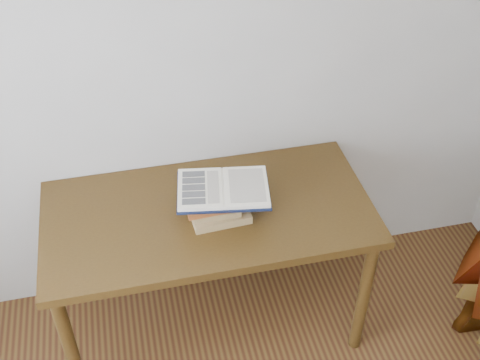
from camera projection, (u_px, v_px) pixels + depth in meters
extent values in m
cube|color=#B0AEA6|center=(179.00, 68.00, 2.61)|extent=(3.50, 0.04, 2.60)
cube|color=#412D10|center=(208.00, 214.00, 2.68)|extent=(1.46, 0.73, 0.04)
cylinder|color=#412D10|center=(71.00, 351.00, 2.59)|extent=(0.06, 0.06, 0.74)
cylinder|color=#412D10|center=(364.00, 297.00, 2.82)|extent=(0.06, 0.06, 0.74)
cylinder|color=#412D10|center=(70.00, 250.00, 3.05)|extent=(0.06, 0.06, 0.74)
cylinder|color=#412D10|center=(322.00, 210.00, 3.28)|extent=(0.06, 0.06, 0.74)
cube|color=#9A734F|center=(219.00, 213.00, 2.63)|extent=(0.26, 0.19, 0.04)
cube|color=#9A734F|center=(215.00, 208.00, 2.60)|extent=(0.21, 0.13, 0.03)
cube|color=#AE5A27|center=(214.00, 200.00, 2.60)|extent=(0.27, 0.18, 0.03)
cube|color=#AE5A27|center=(214.00, 197.00, 2.56)|extent=(0.23, 0.17, 0.03)
cube|color=black|center=(223.00, 190.00, 2.57)|extent=(0.43, 0.33, 0.01)
cube|color=silver|center=(200.00, 189.00, 2.55)|extent=(0.23, 0.29, 0.02)
cube|color=silver|center=(246.00, 187.00, 2.56)|extent=(0.23, 0.29, 0.02)
cylinder|color=silver|center=(223.00, 188.00, 2.56)|extent=(0.05, 0.26, 0.01)
cube|color=black|center=(194.00, 174.00, 2.61)|extent=(0.10, 0.05, 0.00)
cube|color=black|center=(194.00, 181.00, 2.58)|extent=(0.10, 0.05, 0.00)
cube|color=black|center=(194.00, 187.00, 2.55)|extent=(0.10, 0.05, 0.00)
cube|color=black|center=(194.00, 194.00, 2.51)|extent=(0.10, 0.05, 0.00)
cube|color=black|center=(194.00, 201.00, 2.48)|extent=(0.10, 0.05, 0.00)
cube|color=beige|center=(213.00, 187.00, 2.55)|extent=(0.08, 0.22, 0.00)
cube|color=beige|center=(247.00, 185.00, 2.56)|extent=(0.18, 0.24, 0.00)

